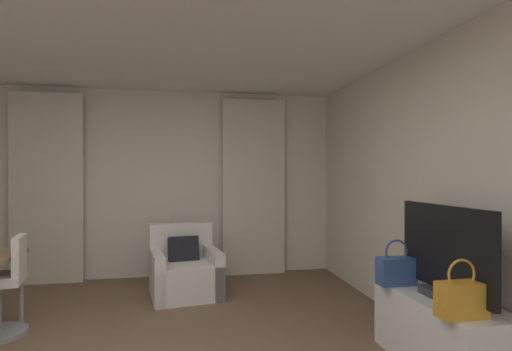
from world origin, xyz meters
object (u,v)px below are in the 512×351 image
object	(u,v)px
handbag_primary	(396,270)
desk_chair	(3,291)
tv_console	(441,334)
armchair	(185,272)
handbag_secondary	(461,298)
tv_flatscreen	(445,255)

from	to	relation	value
handbag_primary	desk_chair	bearing A→B (deg)	164.18
tv_console	handbag_primary	distance (m)	0.55
armchair	desk_chair	distance (m)	1.84
armchair	handbag_secondary	xyz separation A→B (m)	(1.69, -2.58, 0.39)
armchair	tv_flatscreen	distance (m)	2.94
tv_flatscreen	handbag_secondary	xyz separation A→B (m)	(-0.14, -0.35, -0.20)
tv_console	armchair	bearing A→B (deg)	129.95
armchair	handbag_primary	distance (m)	2.52
armchair	tv_console	size ratio (longest dim) A/B	0.80
handbag_secondary	armchair	bearing A→B (deg)	123.31
tv_flatscreen	handbag_secondary	size ratio (longest dim) A/B	2.68
armchair	tv_console	bearing A→B (deg)	-50.05
desk_chair	tv_console	bearing A→B (deg)	-20.50
tv_flatscreen	handbag_primary	distance (m)	0.47
tv_flatscreen	handbag_primary	world-z (taller)	tv_flatscreen
tv_console	handbag_primary	world-z (taller)	handbag_primary
desk_chair	tv_flatscreen	xyz separation A→B (m)	(3.43, -1.32, 0.46)
desk_chair	tv_console	distance (m)	3.67
tv_console	desk_chair	bearing A→B (deg)	159.50
tv_console	handbag_primary	size ratio (longest dim) A/B	3.05
armchair	handbag_primary	size ratio (longest dim) A/B	2.45
armchair	handbag_primary	world-z (taller)	handbag_primary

